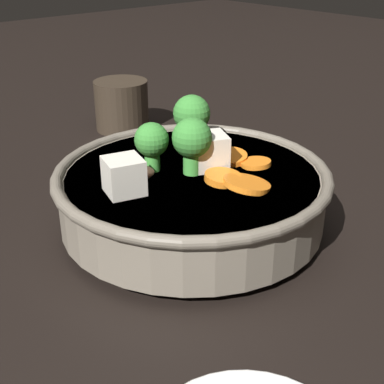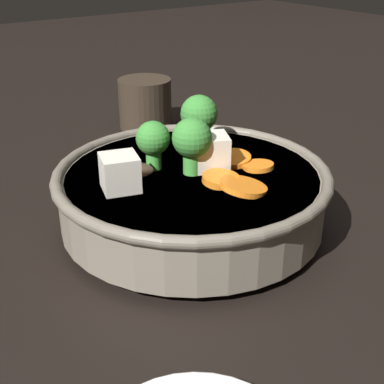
{
  "view_description": "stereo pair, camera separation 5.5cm",
  "coord_description": "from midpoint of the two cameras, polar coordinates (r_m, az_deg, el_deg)",
  "views": [
    {
      "loc": [
        -0.37,
        0.33,
        0.28
      ],
      "look_at": [
        0.0,
        0.0,
        0.04
      ],
      "focal_mm": 50.0,
      "sensor_mm": 36.0,
      "label": 1
    },
    {
      "loc": [
        -0.4,
        0.29,
        0.28
      ],
      "look_at": [
        0.0,
        0.0,
        0.04
      ],
      "focal_mm": 50.0,
      "sensor_mm": 36.0,
      "label": 2
    }
  ],
  "objects": [
    {
      "name": "ground_plane",
      "position": [
        0.57,
        -2.77,
        -3.89
      ],
      "size": [
        3.0,
        3.0,
        0.0
      ],
      "primitive_type": "plane",
      "color": "black"
    },
    {
      "name": "dark_mug",
      "position": [
        0.86,
        -9.42,
        9.13
      ],
      "size": [
        0.1,
        0.08,
        0.08
      ],
      "color": "#33281E",
      "rests_on": "ground_plane"
    },
    {
      "name": "stirfry_bowl",
      "position": [
        0.55,
        -2.91,
        0.21
      ],
      "size": [
        0.28,
        0.28,
        0.12
      ],
      "color": "slate",
      "rests_on": "ground_plane"
    }
  ]
}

